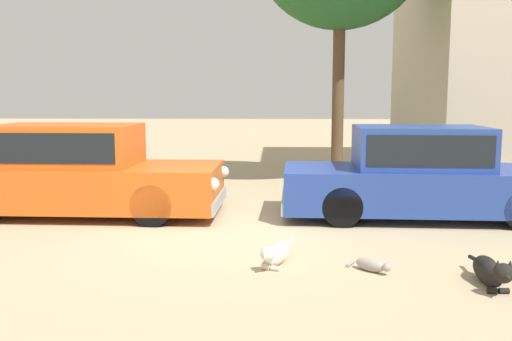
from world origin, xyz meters
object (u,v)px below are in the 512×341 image
(stray_dog_spotted, at_px, (277,254))
(stray_dog_tan, at_px, (490,270))
(parked_sedan_second, at_px, (421,173))
(stray_cat, at_px, (371,265))
(parked_sedan_nearest, at_px, (75,170))

(stray_dog_spotted, height_order, stray_dog_tan, stray_dog_tan)
(parked_sedan_second, xyz_separation_m, stray_cat, (-1.29, -2.91, -0.66))
(parked_sedan_nearest, relative_size, stray_dog_spotted, 4.76)
(parked_sedan_second, relative_size, stray_dog_tan, 4.22)
(parked_sedan_second, relative_size, stray_dog_spotted, 4.61)
(stray_dog_spotted, relative_size, stray_dog_tan, 0.91)
(stray_dog_tan, xyz_separation_m, stray_cat, (-1.17, 0.45, -0.09))
(parked_sedan_nearest, bearing_deg, stray_cat, -32.34)
(stray_dog_tan, distance_m, stray_cat, 1.26)
(parked_sedan_second, relative_size, stray_cat, 8.80)
(stray_dog_tan, height_order, stray_cat, stray_dog_tan)
(parked_sedan_second, distance_m, stray_cat, 3.25)
(parked_sedan_second, height_order, stray_dog_tan, parked_sedan_second)
(stray_cat, bearing_deg, parked_sedan_nearest, -168.71)
(parked_sedan_nearest, xyz_separation_m, stray_dog_tan, (5.66, -3.42, -0.59))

